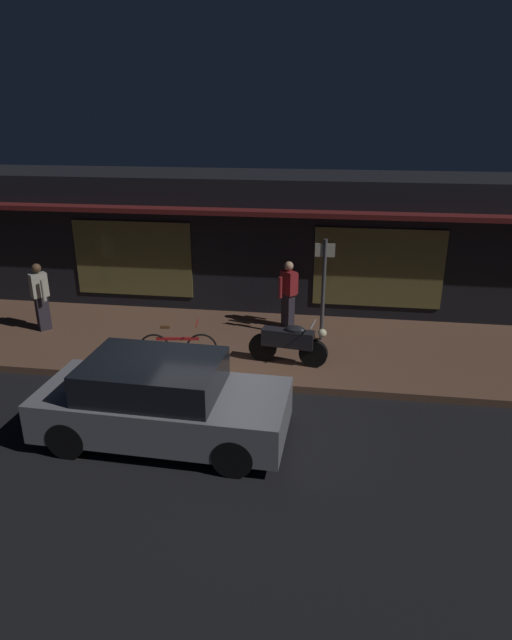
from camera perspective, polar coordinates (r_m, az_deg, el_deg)
ground_plane at (r=10.16m, az=-4.77°, el=-9.73°), size 60.00×60.00×0.00m
sidewalk_slab at (r=12.74m, az=-1.79°, el=-2.59°), size 18.00×4.00×0.15m
storefront_building at (r=15.39m, az=0.36°, el=8.40°), size 18.00×3.30×3.60m
motorcycle at (r=11.46m, az=3.52°, el=-2.31°), size 1.70×0.57×0.97m
bicycle_parked at (r=11.66m, az=-8.17°, el=-2.82°), size 1.65×0.42×0.91m
person_photographer at (r=14.10m, az=-21.64°, el=2.40°), size 0.52×0.47×1.67m
person_bystander at (r=13.32m, az=3.40°, el=2.84°), size 0.49×0.50×1.67m
sign_post at (r=12.45m, az=7.08°, el=3.73°), size 0.44×0.09×2.40m
parked_car_near at (r=9.25m, az=-9.94°, el=-8.32°), size 4.15×1.89×1.42m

